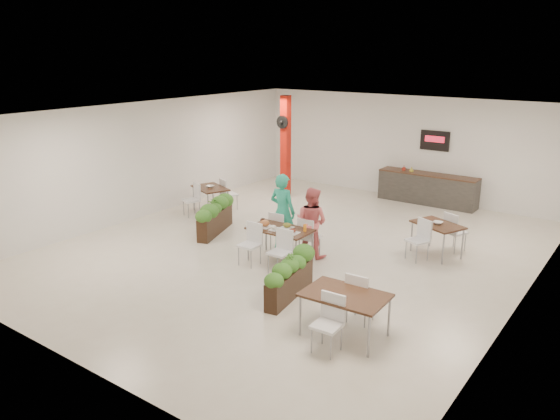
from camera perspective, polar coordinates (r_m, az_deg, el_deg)
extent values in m
plane|color=beige|center=(12.97, 1.69, -4.10)|extent=(12.00, 12.00, 0.00)
cube|color=white|center=(17.69, 12.80, 6.44)|extent=(10.00, 0.10, 3.20)
cube|color=white|center=(8.45, -21.85, -5.21)|extent=(10.00, 0.10, 3.20)
cube|color=white|center=(15.78, -13.51, 5.22)|extent=(0.10, 12.00, 3.20)
cube|color=white|center=(10.64, 24.64, -1.19)|extent=(0.10, 12.00, 3.20)
cube|color=white|center=(12.22, 1.82, 10.10)|extent=(10.00, 12.00, 0.04)
cube|color=#B7180C|center=(17.23, 0.59, 6.59)|extent=(0.25, 0.25, 3.20)
cylinder|color=black|center=(16.97, 0.24, 9.17)|extent=(0.40, 0.06, 0.40)
sphere|color=black|center=(16.93, 0.16, 9.15)|extent=(0.12, 0.12, 0.12)
cube|color=#2A2826|center=(17.24, 15.14, 2.11)|extent=(3.00, 0.60, 0.90)
cube|color=black|center=(17.14, 15.26, 3.63)|extent=(3.00, 0.62, 0.04)
cube|color=black|center=(17.24, 15.88, 6.99)|extent=(0.90, 0.04, 0.60)
cube|color=red|center=(17.21, 15.86, 7.14)|extent=(0.60, 0.02, 0.18)
imported|color=#A1271A|center=(17.40, 12.83, 4.38)|extent=(0.09, 0.09, 0.19)
imported|color=gold|center=(17.31, 13.59, 4.23)|extent=(0.13, 0.13, 0.17)
cube|color=black|center=(12.05, 0.02, -2.03)|extent=(1.42, 0.83, 0.04)
cylinder|color=gray|center=(12.28, -3.35, -3.56)|extent=(0.04, 0.04, 0.71)
cylinder|color=gray|center=(11.58, 1.67, -4.80)|extent=(0.04, 0.04, 0.71)
cylinder|color=gray|center=(12.79, -1.47, -2.71)|extent=(0.04, 0.04, 0.71)
cylinder|color=gray|center=(12.12, 3.43, -3.83)|extent=(0.04, 0.04, 0.71)
cube|color=white|center=(12.82, 0.08, -2.19)|extent=(0.43, 0.43, 0.05)
cube|color=white|center=(12.60, -0.41, -1.34)|extent=(0.42, 0.05, 0.45)
cylinder|color=gray|center=(12.94, 1.13, -3.12)|extent=(0.02, 0.02, 0.43)
cylinder|color=gray|center=(13.12, -0.11, -2.84)|extent=(0.02, 0.02, 0.43)
cylinder|color=gray|center=(12.68, 0.27, -3.54)|extent=(0.02, 0.02, 0.43)
cylinder|color=gray|center=(12.86, -0.98, -3.25)|extent=(0.02, 0.02, 0.43)
cube|color=white|center=(12.41, 3.12, -2.86)|extent=(0.43, 0.43, 0.05)
cube|color=white|center=(12.18, 2.67, -2.00)|extent=(0.42, 0.05, 0.45)
cylinder|color=gray|center=(12.55, 4.18, -3.81)|extent=(0.02, 0.02, 0.43)
cylinder|color=gray|center=(12.71, 2.86, -3.51)|extent=(0.02, 0.02, 0.43)
cylinder|color=gray|center=(12.27, 3.36, -4.26)|extent=(0.02, 0.02, 0.43)
cylinder|color=gray|center=(12.44, 2.02, -3.95)|extent=(0.02, 0.02, 0.43)
cube|color=white|center=(11.91, -3.21, -3.71)|extent=(0.43, 0.43, 0.05)
cube|color=white|center=(11.97, -2.68, -2.33)|extent=(0.42, 0.05, 0.45)
cylinder|color=gray|center=(11.97, -4.34, -4.83)|extent=(0.02, 0.02, 0.43)
cylinder|color=gray|center=(11.77, -3.05, -5.18)|extent=(0.02, 0.02, 0.43)
cylinder|color=gray|center=(12.22, -3.34, -4.36)|extent=(0.02, 0.02, 0.43)
cylinder|color=gray|center=(12.02, -2.06, -4.69)|extent=(0.02, 0.02, 0.43)
cube|color=white|center=(11.47, -0.05, -4.50)|extent=(0.43, 0.43, 0.05)
cube|color=white|center=(11.53, 0.49, -3.06)|extent=(0.42, 0.05, 0.45)
cylinder|color=gray|center=(11.52, -1.23, -5.66)|extent=(0.02, 0.02, 0.43)
cylinder|color=gray|center=(11.33, 0.17, -6.03)|extent=(0.02, 0.02, 0.43)
cylinder|color=gray|center=(11.77, -0.25, -5.15)|extent=(0.02, 0.02, 0.43)
cylinder|color=gray|center=(11.59, 1.13, -5.50)|extent=(0.02, 0.02, 0.43)
cube|color=white|center=(12.16, -1.61, -1.73)|extent=(0.31, 0.31, 0.01)
ellipsoid|color=#A24328|center=(12.14, -1.61, -1.40)|extent=(0.22, 0.22, 0.13)
cube|color=white|center=(12.08, 0.73, -1.84)|extent=(0.26, 0.26, 0.01)
ellipsoid|color=#C77323|center=(12.06, 0.73, -1.56)|extent=(0.18, 0.18, 0.11)
cube|color=white|center=(11.74, 1.29, -2.40)|extent=(0.26, 0.26, 0.01)
ellipsoid|color=#501410|center=(11.72, 1.29, -2.15)|extent=(0.16, 0.16, 0.10)
cube|color=white|center=(11.93, -0.67, -2.08)|extent=(0.18, 0.18, 0.01)
ellipsoid|color=white|center=(11.92, -0.67, -1.89)|extent=(0.12, 0.12, 0.07)
cylinder|color=orange|center=(11.85, 2.62, -1.88)|extent=(0.07, 0.07, 0.15)
imported|color=#543124|center=(12.41, -1.80, -1.15)|extent=(0.12, 0.12, 0.10)
imported|color=#27AC86|center=(12.72, 0.27, -0.18)|extent=(0.67, 0.45, 1.82)
imported|color=#E46568|center=(12.33, 3.30, -1.27)|extent=(0.79, 0.62, 1.61)
cube|color=black|center=(14.09, -6.78, -1.29)|extent=(0.84, 1.69, 0.57)
ellipsoid|color=#215217|center=(13.37, -7.99, -0.52)|extent=(0.40, 0.40, 0.32)
ellipsoid|color=#215217|center=(13.67, -7.40, -0.11)|extent=(0.40, 0.40, 0.32)
ellipsoid|color=#215217|center=(13.98, -6.84, 0.28)|extent=(0.40, 0.40, 0.32)
ellipsoid|color=#215217|center=(14.29, -6.30, 0.65)|extent=(0.40, 0.40, 0.32)
ellipsoid|color=#215217|center=(14.60, -5.78, 1.01)|extent=(0.40, 0.40, 0.32)
imported|color=#215217|center=(13.96, -6.85, 0.53)|extent=(0.33, 0.29, 0.37)
cube|color=black|center=(10.45, 1.01, -7.75)|extent=(0.52, 1.62, 0.53)
ellipsoid|color=#215217|center=(9.76, -0.64, -7.08)|extent=(0.40, 0.40, 0.32)
ellipsoid|color=#215217|center=(10.03, 0.22, -6.42)|extent=(0.40, 0.40, 0.32)
ellipsoid|color=#215217|center=(10.30, 1.02, -5.79)|extent=(0.40, 0.40, 0.32)
ellipsoid|color=#215217|center=(10.57, 1.78, -5.19)|extent=(0.40, 0.40, 0.32)
ellipsoid|color=#215217|center=(10.84, 2.51, -4.62)|extent=(0.40, 0.40, 0.32)
imported|color=#215217|center=(10.28, 1.02, -5.51)|extent=(0.19, 0.19, 0.35)
cube|color=black|center=(15.77, -7.30, 2.30)|extent=(1.31, 1.11, 0.04)
cylinder|color=gray|center=(16.19, -9.00, 1.22)|extent=(0.04, 0.04, 0.71)
cylinder|color=gray|center=(15.31, -7.52, 0.40)|extent=(0.04, 0.04, 0.71)
cylinder|color=gray|center=(16.43, -7.01, 1.53)|extent=(0.04, 0.04, 0.71)
cylinder|color=gray|center=(15.57, -5.44, 0.74)|extent=(0.04, 0.04, 0.71)
cube|color=white|center=(16.10, -5.33, 1.62)|extent=(0.55, 0.55, 0.05)
cube|color=white|center=(15.95, -5.97, 2.39)|extent=(0.40, 0.19, 0.45)
cylinder|color=gray|center=(16.09, -4.50, 0.76)|extent=(0.02, 0.02, 0.43)
cylinder|color=gray|center=(16.38, -5.05, 1.03)|extent=(0.02, 0.02, 0.43)
cylinder|color=gray|center=(15.94, -5.58, 0.59)|extent=(0.02, 0.02, 0.43)
cylinder|color=gray|center=(16.23, -6.12, 0.86)|extent=(0.02, 0.02, 0.43)
cube|color=white|center=(15.61, -9.26, 1.00)|extent=(0.55, 0.55, 0.05)
cube|color=white|center=(15.62, -8.66, 1.99)|extent=(0.40, 0.19, 0.45)
cylinder|color=gray|center=(15.76, -10.03, 0.23)|extent=(0.02, 0.02, 0.43)
cylinder|color=gray|center=(15.46, -9.55, -0.07)|extent=(0.02, 0.02, 0.43)
cylinder|color=gray|center=(15.89, -8.90, 0.41)|extent=(0.02, 0.02, 0.43)
cylinder|color=gray|center=(15.59, -8.40, 0.12)|extent=(0.02, 0.02, 0.43)
imported|color=white|center=(15.76, -7.31, 2.46)|extent=(0.22, 0.22, 0.05)
cube|color=black|center=(12.87, 16.17, -1.48)|extent=(1.29, 1.10, 0.04)
cylinder|color=gray|center=(13.10, 13.59, -2.70)|extent=(0.04, 0.04, 0.71)
cylinder|color=gray|center=(12.47, 16.67, -3.93)|extent=(0.04, 0.04, 0.71)
cylinder|color=gray|center=(13.52, 15.45, -2.25)|extent=(0.04, 0.04, 0.71)
cylinder|color=gray|center=(12.90, 18.52, -3.41)|extent=(0.04, 0.04, 0.71)
cube|color=white|center=(13.39, 17.85, -2.20)|extent=(0.55, 0.55, 0.05)
cube|color=white|center=(13.18, 17.39, -1.32)|extent=(0.40, 0.20, 0.45)
cylinder|color=gray|center=(13.48, 18.78, -3.22)|extent=(0.02, 0.02, 0.43)
cylinder|color=gray|center=(13.69, 17.71, -2.82)|extent=(0.02, 0.02, 0.43)
cylinder|color=gray|center=(13.23, 17.81, -3.49)|extent=(0.02, 0.02, 0.43)
cylinder|color=gray|center=(13.45, 16.74, -3.08)|extent=(0.02, 0.02, 0.43)
cube|color=white|center=(12.55, 14.17, -3.14)|extent=(0.55, 0.55, 0.05)
cube|color=white|center=(12.60, 14.87, -1.91)|extent=(0.40, 0.20, 0.45)
cylinder|color=gray|center=(12.63, 13.00, -4.07)|extent=(0.02, 0.02, 0.43)
cylinder|color=gray|center=(12.40, 14.08, -4.53)|extent=(0.02, 0.02, 0.43)
cylinder|color=gray|center=(12.85, 14.11, -3.78)|extent=(0.02, 0.02, 0.43)
cylinder|color=gray|center=(12.63, 15.19, -4.22)|extent=(0.02, 0.02, 0.43)
imported|color=white|center=(12.86, 16.18, -1.28)|extent=(0.22, 0.22, 0.05)
cube|color=black|center=(8.99, 6.84, -8.82)|extent=(1.38, 0.95, 0.04)
cylinder|color=gray|center=(9.11, 2.12, -10.97)|extent=(0.04, 0.04, 0.71)
cylinder|color=gray|center=(8.61, 9.27, -12.92)|extent=(0.04, 0.04, 0.71)
cylinder|color=gray|center=(9.71, 4.56, -9.18)|extent=(0.04, 0.04, 0.71)
cylinder|color=gray|center=(9.25, 11.33, -10.86)|extent=(0.04, 0.04, 0.71)
cube|color=white|center=(9.60, 8.43, -9.03)|extent=(0.44, 0.44, 0.05)
cube|color=white|center=(9.33, 7.99, -8.07)|extent=(0.42, 0.06, 0.45)
cylinder|color=gray|center=(9.78, 9.72, -10.12)|extent=(0.02, 0.02, 0.43)
cylinder|color=gray|center=(9.90, 7.91, -9.68)|extent=(0.02, 0.02, 0.43)
cylinder|color=gray|center=(9.50, 8.86, -10.91)|extent=(0.02, 0.02, 0.43)
cylinder|color=gray|center=(9.63, 7.00, -10.44)|extent=(0.02, 0.02, 0.43)
cube|color=white|center=(8.63, 4.92, -11.95)|extent=(0.44, 0.44, 0.05)
cube|color=white|center=(8.67, 5.58, -9.99)|extent=(0.42, 0.06, 0.45)
cylinder|color=gray|center=(8.69, 3.32, -13.49)|extent=(0.02, 0.02, 0.43)
cylinder|color=gray|center=(8.55, 5.34, -14.08)|extent=(0.02, 0.02, 0.43)
cylinder|color=gray|center=(8.95, 4.45, -12.56)|extent=(0.02, 0.02, 0.43)
cylinder|color=gray|center=(8.81, 6.43, -13.12)|extent=(0.02, 0.02, 0.43)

